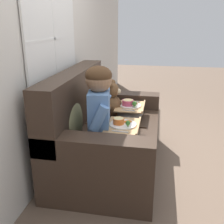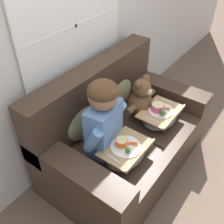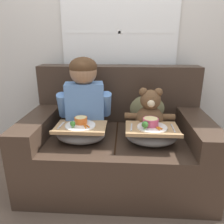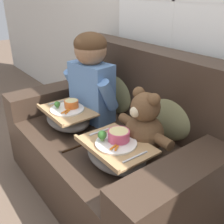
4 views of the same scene
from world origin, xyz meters
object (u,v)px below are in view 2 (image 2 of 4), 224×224
couch (120,136)px  lap_tray_child (125,152)px  throw_pillow_behind_child (81,118)px  lap_tray_teddy (160,116)px  child_figure (104,114)px  teddy_bear (141,99)px  throw_pillow_behind_teddy (119,89)px

couch → lap_tray_child: (-0.29, -0.25, 0.19)m
throw_pillow_behind_child → lap_tray_teddy: 0.76m
throw_pillow_behind_child → lap_tray_child: bearing=-90.1°
throw_pillow_behind_child → lap_tray_teddy: (0.58, -0.48, -0.12)m
couch → child_figure: child_figure is taller
child_figure → teddy_bear: 0.61m
child_figure → lap_tray_child: (-0.00, -0.22, -0.29)m
throw_pillow_behind_teddy → child_figure: (-0.58, -0.26, 0.17)m
teddy_bear → throw_pillow_behind_teddy: bearing=90.0°
throw_pillow_behind_child → child_figure: 0.31m
lap_tray_child → lap_tray_teddy: bearing=-0.0°
lap_tray_teddy → throw_pillow_behind_child: bearing=140.6°
throw_pillow_behind_teddy → child_figure: child_figure is taller
child_figure → lap_tray_teddy: (0.58, -0.22, -0.29)m
lap_tray_child → teddy_bear: bearing=20.2°
lap_tray_teddy → lap_tray_child: bearing=180.0°
couch → throw_pillow_behind_teddy: 0.48m
couch → teddy_bear: size_ratio=3.59×
child_figure → lap_tray_child: bearing=-90.2°
lap_tray_teddy → couch: bearing=139.1°
throw_pillow_behind_teddy → lap_tray_child: (-0.58, -0.48, -0.12)m
throw_pillow_behind_child → lap_tray_child: 0.49m
throw_pillow_behind_child → throw_pillow_behind_teddy: 0.58m
throw_pillow_behind_teddy → lap_tray_child: bearing=-140.7°
child_figure → teddy_bear: (0.58, -0.00, -0.19)m
throw_pillow_behind_teddy → lap_tray_teddy: (-0.00, -0.48, -0.12)m
couch → lap_tray_child: 0.43m
lap_tray_teddy → child_figure: bearing=159.3°
couch → throw_pillow_behind_child: bearing=142.2°
throw_pillow_behind_teddy → lap_tray_child: size_ratio=0.94×
lap_tray_child → child_figure: bearing=89.8°
teddy_bear → lap_tray_teddy: 0.24m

